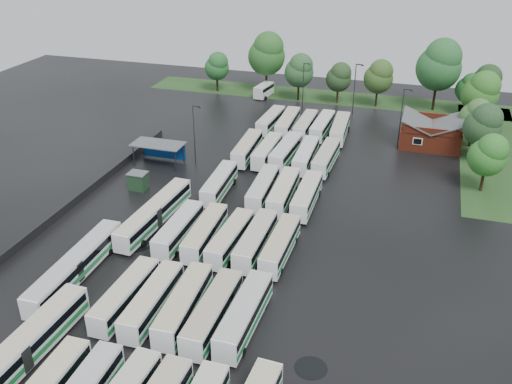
# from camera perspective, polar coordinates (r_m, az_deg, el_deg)

# --- Properties ---
(ground) EXTENTS (160.00, 160.00, 0.00)m
(ground) POSITION_cam_1_polar(r_m,az_deg,el_deg) (69.28, -4.53, -5.93)
(ground) COLOR black
(ground) RESTS_ON ground
(brick_building) EXTENTS (10.07, 8.60, 5.39)m
(brick_building) POSITION_cam_1_polar(r_m,az_deg,el_deg) (102.98, 17.07, 5.47)
(brick_building) COLOR maroon
(brick_building) RESTS_ON ground
(wash_shed) EXTENTS (8.20, 4.20, 3.58)m
(wash_shed) POSITION_cam_1_polar(r_m,az_deg,el_deg) (92.22, -9.64, 4.56)
(wash_shed) COLOR #2D2D30
(wash_shed) RESTS_ON ground
(utility_hut) EXTENTS (2.70, 2.20, 2.62)m
(utility_hut) POSITION_cam_1_polar(r_m,az_deg,el_deg) (84.87, -11.71, 1.10)
(utility_hut) COLOR #18331C
(utility_hut) RESTS_ON ground
(grass_strip_north) EXTENTS (80.00, 10.00, 0.01)m
(grass_strip_north) POSITION_cam_1_polar(r_m,az_deg,el_deg) (126.06, 7.18, 9.41)
(grass_strip_north) COLOR #204118
(grass_strip_north) RESTS_ON ground
(grass_strip_east) EXTENTS (10.00, 50.00, 0.01)m
(grass_strip_east) POSITION_cam_1_polar(r_m,az_deg,el_deg) (104.31, 22.39, 3.75)
(grass_strip_east) COLOR #204118
(grass_strip_east) RESTS_ON ground
(west_fence) EXTENTS (0.10, 50.00, 1.20)m
(west_fence) POSITION_cam_1_polar(r_m,az_deg,el_deg) (84.63, -16.69, -0.14)
(west_fence) COLOR #2D2D30
(west_fence) RESTS_ON ground
(bus_r1c0) EXTENTS (2.53, 10.85, 3.01)m
(bus_r1c0) POSITION_cam_1_polar(r_m,az_deg,el_deg) (60.74, -12.93, -10.03)
(bus_r1c0) COLOR white
(bus_r1c0) RESTS_ON ground
(bus_r1c1) EXTENTS (2.53, 10.98, 3.05)m
(bus_r1c1) POSITION_cam_1_polar(r_m,az_deg,el_deg) (59.43, -10.33, -10.64)
(bus_r1c1) COLOR white
(bus_r1c1) RESTS_ON ground
(bus_r1c2) EXTENTS (2.97, 11.41, 3.15)m
(bus_r1c2) POSITION_cam_1_polar(r_m,az_deg,el_deg) (58.36, -7.23, -11.10)
(bus_r1c2) COLOR white
(bus_r1c2) RESTS_ON ground
(bus_r1c3) EXTENTS (2.45, 11.37, 3.16)m
(bus_r1c3) POSITION_cam_1_polar(r_m,az_deg,el_deg) (57.12, -4.34, -11.90)
(bus_r1c3) COLOR white
(bus_r1c3) RESTS_ON ground
(bus_r1c4) EXTENTS (2.59, 11.47, 3.18)m
(bus_r1c4) POSITION_cam_1_polar(r_m,az_deg,el_deg) (56.70, -1.17, -12.14)
(bus_r1c4) COLOR white
(bus_r1c4) RESTS_ON ground
(bus_r2c0) EXTENTS (2.35, 10.96, 3.05)m
(bus_r2c0) POSITION_cam_1_polar(r_m,az_deg,el_deg) (70.85, -7.72, -3.70)
(bus_r2c0) COLOR white
(bus_r2c0) RESTS_ON ground
(bus_r2c1) EXTENTS (2.74, 11.03, 3.05)m
(bus_r2c1) POSITION_cam_1_polar(r_m,az_deg,el_deg) (69.77, -5.12, -4.07)
(bus_r2c1) COLOR white
(bus_r2c1) RESTS_ON ground
(bus_r2c2) EXTENTS (2.68, 10.89, 3.01)m
(bus_r2c2) POSITION_cam_1_polar(r_m,az_deg,el_deg) (68.52, -2.59, -4.63)
(bus_r2c2) COLOR white
(bus_r2c2) RESTS_ON ground
(bus_r2c3) EXTENTS (2.41, 11.21, 3.12)m
(bus_r2c3) POSITION_cam_1_polar(r_m,az_deg,el_deg) (67.94, -0.04, -4.84)
(bus_r2c3) COLOR white
(bus_r2c3) RESTS_ON ground
(bus_r2c4) EXTENTS (2.37, 10.94, 3.04)m
(bus_r2c4) POSITION_cam_1_polar(r_m,az_deg,el_deg) (67.17, 2.44, -5.32)
(bus_r2c4) COLOR white
(bus_r2c4) RESTS_ON ground
(bus_r3c0) EXTENTS (2.81, 10.97, 3.03)m
(bus_r3c0) POSITION_cam_1_polar(r_m,az_deg,el_deg) (81.73, -3.68, 0.87)
(bus_r3c0) COLOR white
(bus_r3c0) RESTS_ON ground
(bus_r3c2) EXTENTS (2.78, 11.08, 3.06)m
(bus_r3c2) POSITION_cam_1_polar(r_m,az_deg,el_deg) (80.17, 0.70, 0.40)
(bus_r3c2) COLOR white
(bus_r3c2) RESTS_ON ground
(bus_r3c3) EXTENTS (2.83, 11.43, 3.16)m
(bus_r3c3) POSITION_cam_1_polar(r_m,az_deg,el_deg) (79.08, 2.77, 0.01)
(bus_r3c3) COLOR white
(bus_r3c3) RESTS_ON ground
(bus_r3c4) EXTENTS (2.55, 11.20, 3.11)m
(bus_r3c4) POSITION_cam_1_polar(r_m,az_deg,el_deg) (78.37, 5.10, -0.35)
(bus_r3c4) COLOR white
(bus_r3c4) RESTS_ON ground
(bus_r4c0) EXTENTS (2.88, 11.34, 3.13)m
(bus_r4c0) POSITION_cam_1_polar(r_m,az_deg,el_deg) (93.35, -0.89, 4.39)
(bus_r4c0) COLOR white
(bus_r4c0) RESTS_ON ground
(bus_r4c1) EXTENTS (2.32, 10.86, 3.02)m
(bus_r4c1) POSITION_cam_1_polar(r_m,az_deg,el_deg) (92.50, 1.13, 4.13)
(bus_r4c1) COLOR white
(bus_r4c1) RESTS_ON ground
(bus_r4c2) EXTENTS (2.93, 11.49, 3.17)m
(bus_r4c2) POSITION_cam_1_polar(r_m,az_deg,el_deg) (92.25, 3.02, 4.09)
(bus_r4c2) COLOR white
(bus_r4c2) RESTS_ON ground
(bus_r4c3) EXTENTS (2.67, 11.15, 3.09)m
(bus_r4c3) POSITION_cam_1_polar(r_m,az_deg,el_deg) (90.99, 5.01, 3.65)
(bus_r4c3) COLOR white
(bus_r4c3) RESTS_ON ground
(bus_r4c4) EXTENTS (2.63, 11.16, 3.09)m
(bus_r4c4) POSITION_cam_1_polar(r_m,az_deg,el_deg) (90.64, 7.02, 3.45)
(bus_r4c4) COLOR white
(bus_r4c4) RESTS_ON ground
(bus_r5c0) EXTENTS (2.74, 10.88, 3.00)m
(bus_r5c0) POSITION_cam_1_polar(r_m,az_deg,el_deg) (106.02, 1.48, 7.15)
(bus_r5c0) COLOR white
(bus_r5c0) RESTS_ON ground
(bus_r5c1) EXTENTS (2.77, 11.35, 3.14)m
(bus_r5c1) POSITION_cam_1_polar(r_m,az_deg,el_deg) (104.77, 3.19, 6.92)
(bus_r5c1) COLOR white
(bus_r5c1) RESTS_ON ground
(bus_r5c2) EXTENTS (2.36, 10.79, 3.00)m
(bus_r5c2) POSITION_cam_1_polar(r_m,az_deg,el_deg) (104.15, 4.98, 6.69)
(bus_r5c2) COLOR white
(bus_r5c2) RESTS_ON ground
(bus_r5c3) EXTENTS (2.65, 11.06, 3.06)m
(bus_r5c3) POSITION_cam_1_polar(r_m,az_deg,el_deg) (103.96, 6.65, 6.59)
(bus_r5c3) COLOR white
(bus_r5c3) RESTS_ON ground
(bus_r5c4) EXTENTS (2.95, 11.40, 3.14)m
(bus_r5c4) POSITION_cam_1_polar(r_m,az_deg,el_deg) (102.91, 8.39, 6.29)
(bus_r5c4) COLOR white
(bus_r5c4) RESTS_ON ground
(artic_bus_west_a) EXTENTS (2.94, 16.96, 3.13)m
(artic_bus_west_a) POSITION_cam_1_polar(r_m,az_deg,el_deg) (56.88, -22.30, -14.45)
(artic_bus_west_a) COLOR white
(artic_bus_west_a) RESTS_ON ground
(artic_bus_west_b) EXTENTS (3.14, 16.56, 3.06)m
(artic_bus_west_b) POSITION_cam_1_polar(r_m,az_deg,el_deg) (74.87, -10.10, -2.09)
(artic_bus_west_b) COLOR white
(artic_bus_west_b) RESTS_ON ground
(artic_bus_west_c) EXTENTS (2.52, 16.55, 3.07)m
(artic_bus_west_c) POSITION_cam_1_polar(r_m,az_deg,el_deg) (66.50, -17.59, -7.07)
(artic_bus_west_c) COLOR white
(artic_bus_west_c) RESTS_ON ground
(minibus) EXTENTS (3.09, 6.32, 2.65)m
(minibus) POSITION_cam_1_polar(r_m,az_deg,el_deg) (124.96, 0.79, 10.16)
(minibus) COLOR white
(minibus) RESTS_ON ground
(tree_north_0) EXTENTS (5.35, 5.35, 8.87)m
(tree_north_0) POSITION_cam_1_polar(r_m,az_deg,el_deg) (127.93, -3.90, 12.47)
(tree_north_0) COLOR black
(tree_north_0) RESTS_ON ground
(tree_north_1) EXTENTS (8.04, 8.04, 13.31)m
(tree_north_1) POSITION_cam_1_polar(r_m,az_deg,el_deg) (126.56, 1.13, 13.70)
(tree_north_1) COLOR #2E2017
(tree_north_1) RESTS_ON ground
(tree_north_2) EXTENTS (6.09, 6.09, 10.09)m
(tree_north_2) POSITION_cam_1_polar(r_m,az_deg,el_deg) (121.46, 4.39, 12.05)
(tree_north_2) COLOR black
(tree_north_2) RESTS_ON ground
(tree_north_3) EXTENTS (5.27, 5.27, 8.72)m
(tree_north_3) POSITION_cam_1_polar(r_m,az_deg,el_deg) (120.65, 8.33, 11.32)
(tree_north_3) COLOR #36241A
(tree_north_3) RESTS_ON ground
(tree_north_4) EXTENTS (5.93, 5.93, 9.83)m
(tree_north_4) POSITION_cam_1_polar(r_m,az_deg,el_deg) (119.84, 12.22, 11.25)
(tree_north_4) COLOR black
(tree_north_4) RESTS_ON ground
(tree_north_5) EXTENTS (8.79, 8.79, 14.55)m
(tree_north_5) POSITION_cam_1_polar(r_m,az_deg,el_deg) (119.66, 17.93, 12.05)
(tree_north_5) COLOR black
(tree_north_5) RESTS_ON ground
(tree_north_6) EXTENTS (6.21, 6.21, 10.29)m
(tree_north_6) POSITION_cam_1_polar(r_m,az_deg,el_deg) (120.15, 21.96, 10.10)
(tree_north_6) COLOR #332317
(tree_north_6) RESTS_ON ground
(tree_east_0) EXTENTS (5.42, 5.42, 8.98)m
(tree_east_0) POSITION_cam_1_polar(r_m,az_deg,el_deg) (87.11, 22.26, 3.48)
(tree_east_0) COLOR black
(tree_east_0) RESTS_ON ground
(tree_east_1) EXTENTS (5.97, 5.97, 9.89)m
(tree_east_1) POSITION_cam_1_polar(r_m,az_deg,el_deg) (97.19, 21.82, 6.28)
(tree_east_1) COLOR #372615
(tree_east_1) RESTS_ON ground
(tree_east_2) EXTENTS (5.26, 5.22, 8.65)m
(tree_east_2) POSITION_cam_1_polar(r_m,az_deg,el_deg) (103.52, 21.13, 7.13)
(tree_east_2) COLOR black
(tree_east_2) RESTS_ON ground
(tree_east_3) EXTENTS (6.72, 6.72, 11.13)m
(tree_east_3) POSITION_cam_1_polar(r_m,az_deg,el_deg) (111.72, 21.63, 9.28)
(tree_east_3) COLOR black
(tree_east_3) RESTS_ON ground
(tree_east_4) EXTENTS (5.10, 5.06, 8.39)m
(tree_east_4) POSITION_cam_1_polar(r_m,az_deg,el_deg) (120.29, 20.59, 9.74)
(tree_east_4) COLOR #3A2A1F
(tree_east_4) RESTS_ON ground
(lamp_post_ne) EXTENTS (1.58, 0.31, 10.28)m
(lamp_post_ne) POSITION_cam_1_polar(r_m,az_deg,el_deg) (99.59, 14.41, 7.61)
(lamp_post_ne) COLOR #2D2D30
(lamp_post_ne) RESTS_ON ground
(lamp_post_nw) EXTENTS (1.51, 0.29, 9.78)m
(lamp_post_nw) POSITION_cam_1_polar(r_m,az_deg,el_deg) (90.38, -6.14, 6.15)
(lamp_post_nw) COLOR #2D2D30
(lamp_post_nw) RESTS_ON ground
(lamp_post_back_w) EXTENTS (1.45, 0.28, 9.43)m
(lamp_post_back_w) POSITION_cam_1_polar(r_m,az_deg,el_deg) (116.27, 4.81, 10.84)
(lamp_post_back_w) COLOR #2D2D30
(lamp_post_back_w) RESTS_ON ground
(lamp_post_back_e) EXTENTS (1.57, 0.31, 10.17)m
(lamp_post_back_e) POSITION_cam_1_polar(r_m,az_deg,el_deg) (113.96, 9.90, 10.43)
(lamp_post_back_e) COLOR #2D2D30
(lamp_post_back_e) RESTS_ON ground
(puddle_2) EXTENTS (6.61, 6.61, 0.01)m
(puddle_2) POSITION_cam_1_polar(r_m,az_deg,el_deg) (73.05, -12.25, -4.63)
(puddle_2) COLOR black
(puddle_2) RESTS_ON ground
(puddle_3) EXTENTS (3.52, 3.52, 0.01)m
(puddle_3) POSITION_cam_1_polar(r_m,az_deg,el_deg) (67.94, -0.49, -6.56)
(puddle_3) COLOR black
(puddle_3) RESTS_ON ground
(puddle_4) EXTENTS (3.06, 3.06, 0.01)m
(puddle_4) POSITION_cam_1_polar(r_m,az_deg,el_deg) (54.05, 5.50, -17.12)
(puddle_4) COLOR black
(puddle_4) RESTS_ON ground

